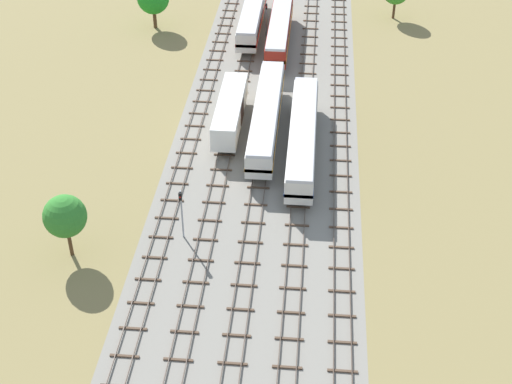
{
  "coord_description": "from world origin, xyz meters",
  "views": [
    {
      "loc": [
        5.26,
        -21.81,
        44.95
      ],
      "look_at": [
        0.0,
        37.74,
        1.5
      ],
      "focal_mm": 51.12,
      "sensor_mm": 36.0,
      "label": 1
    }
  ],
  "objects_px": {
    "passenger_coach_centre_nearest": "(303,135)",
    "signal_post_nearest": "(181,209)",
    "diesel_railcar_centre_left_midfar": "(280,29)",
    "signal_post_near": "(266,15)",
    "passenger_coach_centre_left_near": "(266,115)",
    "freight_boxcar_left_mid": "(230,110)",
    "diesel_railcar_left_far": "(252,15)"
  },
  "relations": [
    {
      "from": "passenger_coach_centre_nearest",
      "to": "signal_post_near",
      "type": "height_order",
      "value": "signal_post_near"
    },
    {
      "from": "passenger_coach_centre_left_near",
      "to": "signal_post_nearest",
      "type": "bearing_deg",
      "value": -108.31
    },
    {
      "from": "freight_boxcar_left_mid",
      "to": "signal_post_near",
      "type": "xyz_separation_m",
      "value": [
        2.17,
        27.18,
        0.78
      ]
    },
    {
      "from": "signal_post_near",
      "to": "passenger_coach_centre_nearest",
      "type": "bearing_deg",
      "value": -78.55
    },
    {
      "from": "passenger_coach_centre_nearest",
      "to": "diesel_railcar_centre_left_midfar",
      "type": "bearing_deg",
      "value": 98.6
    },
    {
      "from": "diesel_railcar_centre_left_midfar",
      "to": "signal_post_near",
      "type": "height_order",
      "value": "signal_post_near"
    },
    {
      "from": "passenger_coach_centre_nearest",
      "to": "signal_post_near",
      "type": "bearing_deg",
      "value": 101.45
    },
    {
      "from": "diesel_railcar_centre_left_midfar",
      "to": "signal_post_near",
      "type": "distance_m",
      "value": 4.13
    },
    {
      "from": "diesel_railcar_left_far",
      "to": "signal_post_nearest",
      "type": "xyz_separation_m",
      "value": [
        -2.17,
        -48.99,
        0.88
      ]
    },
    {
      "from": "passenger_coach_centre_nearest",
      "to": "freight_boxcar_left_mid",
      "type": "height_order",
      "value": "passenger_coach_centre_nearest"
    },
    {
      "from": "freight_boxcar_left_mid",
      "to": "signal_post_near",
      "type": "relative_size",
      "value": 2.77
    },
    {
      "from": "passenger_coach_centre_nearest",
      "to": "diesel_railcar_left_far",
      "type": "relative_size",
      "value": 1.07
    },
    {
      "from": "signal_post_near",
      "to": "signal_post_nearest",
      "type": "bearing_deg",
      "value": -95.19
    },
    {
      "from": "passenger_coach_centre_nearest",
      "to": "signal_post_nearest",
      "type": "height_order",
      "value": "signal_post_nearest"
    },
    {
      "from": "freight_boxcar_left_mid",
      "to": "diesel_railcar_centre_left_midfar",
      "type": "xyz_separation_m",
      "value": [
        4.34,
        23.73,
        0.15
      ]
    },
    {
      "from": "passenger_coach_centre_nearest",
      "to": "diesel_railcar_left_far",
      "type": "xyz_separation_m",
      "value": [
        -8.69,
        33.36,
        -0.02
      ]
    },
    {
      "from": "passenger_coach_centre_left_near",
      "to": "signal_post_near",
      "type": "relative_size",
      "value": 4.36
    },
    {
      "from": "passenger_coach_centre_nearest",
      "to": "signal_post_near",
      "type": "xyz_separation_m",
      "value": [
        -6.52,
        32.17,
        0.61
      ]
    },
    {
      "from": "passenger_coach_centre_left_near",
      "to": "signal_post_near",
      "type": "bearing_deg",
      "value": 94.42
    },
    {
      "from": "diesel_railcar_centre_left_midfar",
      "to": "passenger_coach_centre_left_near",
      "type": "bearing_deg",
      "value": -90.0
    },
    {
      "from": "passenger_coach_centre_nearest",
      "to": "diesel_railcar_left_far",
      "type": "height_order",
      "value": "same"
    },
    {
      "from": "diesel_railcar_left_far",
      "to": "signal_post_nearest",
      "type": "bearing_deg",
      "value": -92.54
    },
    {
      "from": "signal_post_near",
      "to": "passenger_coach_centre_left_near",
      "type": "bearing_deg",
      "value": -85.58
    },
    {
      "from": "passenger_coach_centre_nearest",
      "to": "diesel_railcar_left_far",
      "type": "distance_m",
      "value": 34.48
    },
    {
      "from": "freight_boxcar_left_mid",
      "to": "signal_post_nearest",
      "type": "height_order",
      "value": "signal_post_nearest"
    },
    {
      "from": "freight_boxcar_left_mid",
      "to": "diesel_railcar_centre_left_midfar",
      "type": "bearing_deg",
      "value": 79.64
    },
    {
      "from": "diesel_railcar_centre_left_midfar",
      "to": "signal_post_nearest",
      "type": "height_order",
      "value": "signal_post_nearest"
    },
    {
      "from": "passenger_coach_centre_nearest",
      "to": "signal_post_near",
      "type": "distance_m",
      "value": 32.83
    },
    {
      "from": "diesel_railcar_centre_left_midfar",
      "to": "diesel_railcar_left_far",
      "type": "distance_m",
      "value": 6.36
    },
    {
      "from": "passenger_coach_centre_left_near",
      "to": "signal_post_near",
      "type": "height_order",
      "value": "signal_post_near"
    },
    {
      "from": "passenger_coach_centre_left_near",
      "to": "signal_post_near",
      "type": "distance_m",
      "value": 28.2
    },
    {
      "from": "passenger_coach_centre_left_near",
      "to": "freight_boxcar_left_mid",
      "type": "xyz_separation_m",
      "value": [
        -4.34,
        0.93,
        -0.16
      ]
    }
  ]
}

